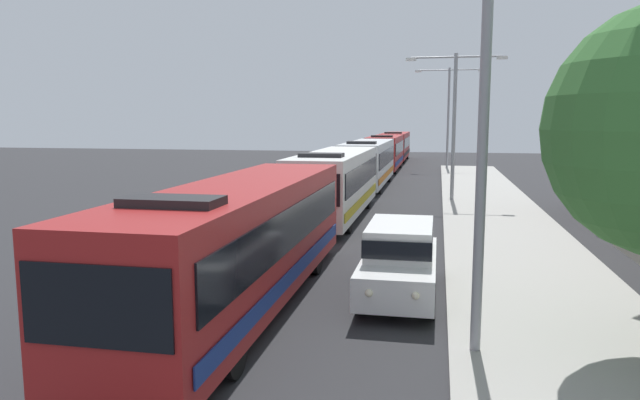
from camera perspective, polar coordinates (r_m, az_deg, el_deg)
bus_lead at (r=14.32m, az=-7.60°, el=-3.81°), size 2.58×12.40×3.21m
bus_second_in_line at (r=27.04m, az=1.53°, el=1.77°), size 2.58×11.37×3.21m
bus_middle at (r=39.65m, az=4.71°, el=3.71°), size 2.58×11.89×3.21m
bus_fourth_in_line at (r=52.36m, az=6.35°, el=4.70°), size 2.58×10.93×3.21m
bus_rear at (r=64.76m, az=7.34°, el=5.30°), size 2.58×11.88×3.21m
white_suv at (r=15.39m, az=7.76°, el=-5.49°), size 1.86×5.05×1.90m
streetlamp_near at (r=11.27m, az=15.65°, el=9.07°), size 4.97×0.28×7.75m
streetlamp_mid at (r=32.95m, az=12.92°, el=8.40°), size 5.31×0.28×7.90m
streetlamp_far at (r=54.65m, az=12.37°, el=8.78°), size 6.07×0.28×8.93m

